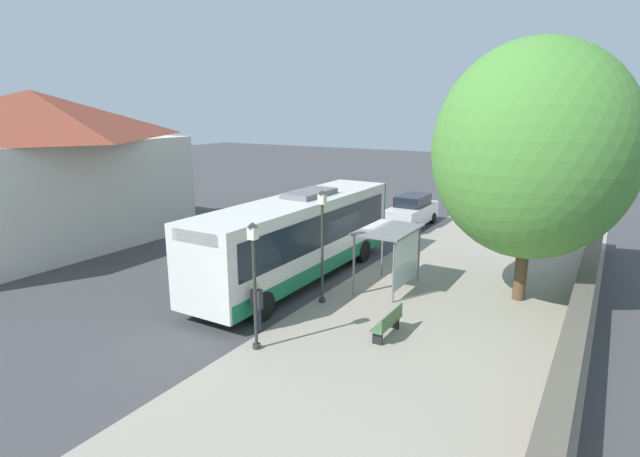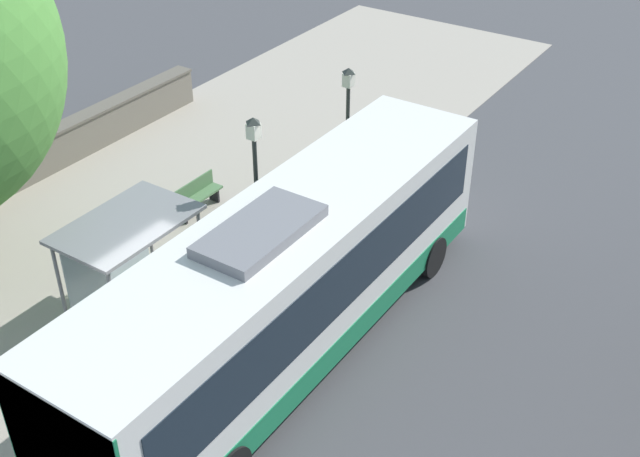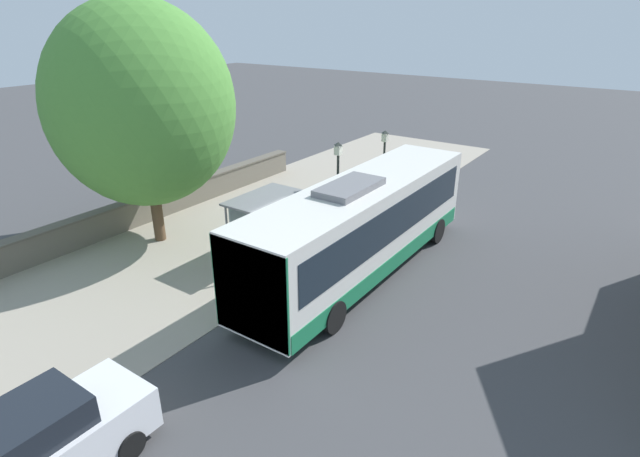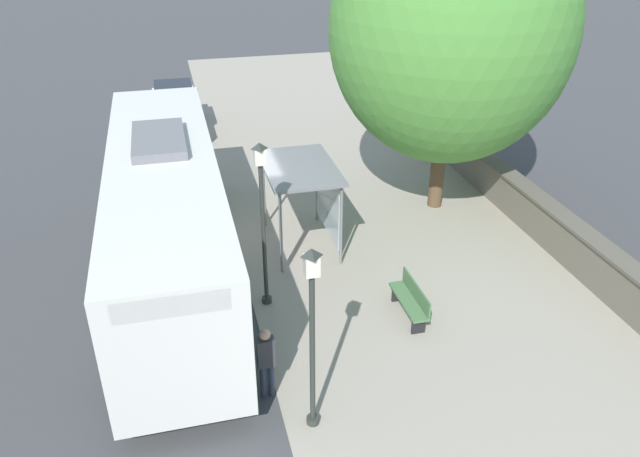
% 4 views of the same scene
% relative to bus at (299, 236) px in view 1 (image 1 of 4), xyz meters
% --- Properties ---
extents(ground_plane, '(120.00, 120.00, 0.00)m').
position_rel_bus_xyz_m(ground_plane, '(-1.75, -1.63, -1.86)').
color(ground_plane, '#424244').
rests_on(ground_plane, ground).
extents(sidewalk_plaza, '(9.00, 44.00, 0.02)m').
position_rel_bus_xyz_m(sidewalk_plaza, '(-6.25, -1.63, -1.85)').
color(sidewalk_plaza, '#9E9384').
rests_on(sidewalk_plaza, ground).
extents(stone_wall, '(0.60, 20.00, 1.19)m').
position_rel_bus_xyz_m(stone_wall, '(-10.30, -1.63, -1.25)').
color(stone_wall, '#6B6356').
rests_on(stone_wall, ground).
extents(background_building, '(8.50, 13.60, 7.75)m').
position_rel_bus_xyz_m(background_building, '(13.91, 2.24, 2.12)').
color(background_building, beige).
rests_on(background_building, ground).
extents(bus, '(2.67, 11.49, 3.58)m').
position_rel_bus_xyz_m(bus, '(0.00, 0.00, 0.00)').
color(bus, silver).
rests_on(bus, ground).
extents(bus_shelter, '(1.89, 2.93, 2.40)m').
position_rel_bus_xyz_m(bus_shelter, '(-3.69, -0.87, 0.17)').
color(bus_shelter, slate).
rests_on(bus_shelter, ground).
extents(pedestrian, '(0.34, 0.22, 1.63)m').
position_rel_bus_xyz_m(pedestrian, '(-1.58, 4.85, -0.90)').
color(pedestrian, '#2D3347').
rests_on(pedestrian, ground).
extents(bench, '(0.40, 1.62, 0.88)m').
position_rel_bus_xyz_m(bench, '(-5.28, 3.08, -1.38)').
color(bench, '#4C7247').
rests_on(bench, ground).
extents(street_lamp_near, '(0.28, 0.28, 3.83)m').
position_rel_bus_xyz_m(street_lamp_near, '(-2.28, 5.79, 0.43)').
color(street_lamp_near, '#2D332D').
rests_on(street_lamp_near, ground).
extents(street_lamp_far, '(0.28, 0.28, 4.14)m').
position_rel_bus_xyz_m(street_lamp_far, '(-2.11, 1.71, 0.61)').
color(street_lamp_far, '#2D332D').
rests_on(street_lamp_far, ground).
extents(shade_tree, '(6.84, 6.84, 9.22)m').
position_rel_bus_xyz_m(shade_tree, '(-8.19, -2.25, 3.60)').
color(shade_tree, brown).
rests_on(shade_tree, ground).
extents(parked_car_behind_bus, '(1.88, 4.68, 1.88)m').
position_rel_bus_xyz_m(parked_car_behind_bus, '(-0.61, -11.28, -0.93)').
color(parked_car_behind_bus, silver).
rests_on(parked_car_behind_bus, ground).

